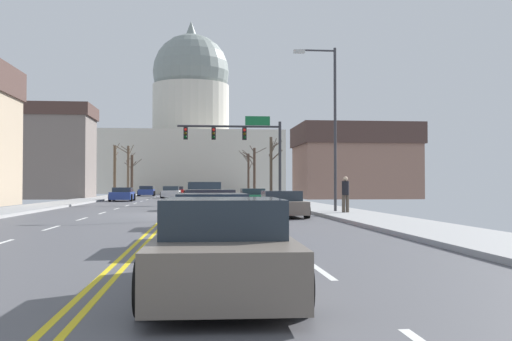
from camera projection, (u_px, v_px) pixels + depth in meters
name	position (u px, v px, depth m)	size (l,w,h in m)	color
ground	(169.00, 214.00, 28.47)	(20.00, 180.00, 0.20)	#515156
signal_gantry	(243.00, 140.00, 44.51)	(7.91, 0.41, 6.53)	#28282D
street_lamp_right	(330.00, 115.00, 29.21)	(2.16, 0.24, 8.16)	#333338
capitol_building	(191.00, 136.00, 102.23)	(30.18, 22.51, 30.14)	beige
sedan_near_00	(252.00, 197.00, 40.06)	(1.99, 4.58, 1.19)	#1E7247
pickup_truck_near_01	(204.00, 198.00, 33.16)	(2.40, 5.43, 1.60)	#ADB2B7
sedan_near_02	(281.00, 205.00, 26.45)	(2.10, 4.30, 1.17)	#6B6056
sedan_near_03	(211.00, 209.00, 20.42)	(2.18, 4.32, 1.29)	#B71414
sedan_near_04	(211.00, 221.00, 13.97)	(2.03, 4.69, 1.25)	navy
sedan_near_05	(222.00, 249.00, 7.94)	(2.04, 4.65, 1.28)	#6B6056
sedan_oncoming_00	(122.00, 195.00, 51.17)	(2.05, 4.23, 1.20)	navy
sedan_oncoming_01	(171.00, 192.00, 63.32)	(2.11, 4.70, 1.27)	silver
sedan_oncoming_02	(146.00, 191.00, 73.87)	(2.18, 4.50, 1.27)	navy
sedan_oncoming_03	(177.00, 191.00, 82.24)	(2.10, 4.46, 1.17)	#B71414
flank_building_00	(45.00, 160.00, 69.71)	(9.67, 9.40, 8.59)	#B2A38E
flank_building_01	(32.00, 151.00, 59.26)	(12.15, 6.54, 9.50)	slate
flank_building_03	(354.00, 161.00, 61.72)	(12.18, 9.66, 7.67)	#8C6656
bare_tree_00	(254.00, 170.00, 75.70)	(3.25, 1.99, 6.43)	#423328
bare_tree_01	(115.00, 169.00, 72.75)	(0.84, 1.24, 6.50)	#4C3D2D
bare_tree_02	(271.00, 165.00, 59.79)	(1.35, 1.86, 6.16)	brown
bare_tree_03	(132.00, 174.00, 82.02)	(2.41, 1.35, 5.78)	#423328
bare_tree_04	(248.00, 172.00, 82.96)	(1.93, 1.64, 6.13)	#423328
bare_tree_05	(128.00, 168.00, 77.41)	(2.61, 2.54, 6.61)	brown
pedestrian_00	(345.00, 192.00, 27.82)	(0.35, 0.34, 1.71)	#4C4238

